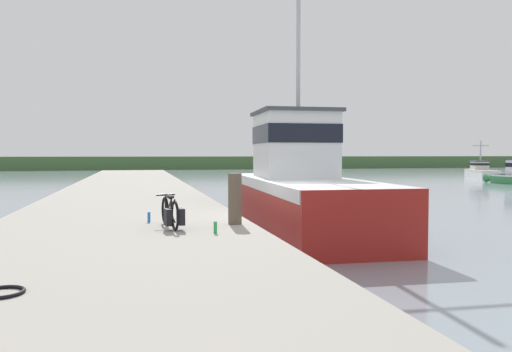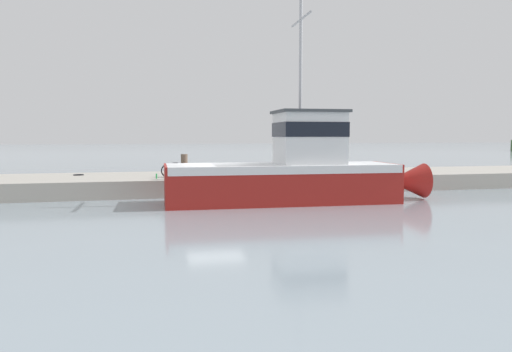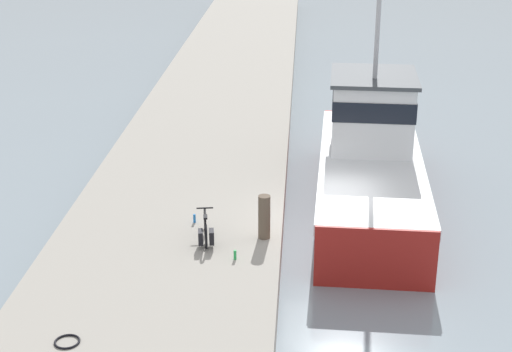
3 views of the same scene
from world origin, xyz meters
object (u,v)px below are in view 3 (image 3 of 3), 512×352
(mooring_post, at_px, (264,217))
(water_bottle_on_curb, at_px, (235,255))
(bicycle_touring, at_px, (206,230))
(water_bottle_by_bike, at_px, (194,218))
(fishing_boat_main, at_px, (370,161))

(mooring_post, bearing_deg, water_bottle_on_curb, -117.58)
(mooring_post, relative_size, water_bottle_on_curb, 4.81)
(bicycle_touring, height_order, water_bottle_by_bike, bicycle_touring)
(water_bottle_by_bike, bearing_deg, bicycle_touring, -68.62)
(bicycle_touring, xyz_separation_m, water_bottle_by_bike, (-0.45, 1.16, -0.21))
(mooring_post, bearing_deg, fishing_boat_main, 55.24)
(mooring_post, height_order, water_bottle_on_curb, mooring_post)
(bicycle_touring, distance_m, water_bottle_on_curb, 1.25)
(water_bottle_by_bike, relative_size, water_bottle_on_curb, 0.98)
(fishing_boat_main, distance_m, bicycle_touring, 6.61)
(water_bottle_on_curb, bearing_deg, water_bottle_by_bike, 121.85)
(bicycle_touring, height_order, water_bottle_on_curb, bicycle_touring)
(water_bottle_by_bike, xyz_separation_m, water_bottle_on_curb, (1.29, -2.08, 0.00))
(mooring_post, distance_m, water_bottle_by_bike, 2.16)
(bicycle_touring, bearing_deg, water_bottle_on_curb, -56.03)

